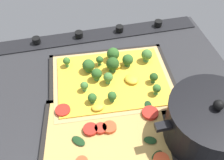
{
  "coord_description": "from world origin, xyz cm",
  "views": [
    {
      "loc": [
        13.61,
        50.05,
        60.21
      ],
      "look_at": [
        1.96,
        0.08,
        5.8
      ],
      "focal_mm": 43.64,
      "sensor_mm": 36.0,
      "label": 1
    }
  ],
  "objects_px": {
    "baking_tray_back": "(107,140)",
    "cooking_pot": "(210,124)",
    "broccoli_pizza": "(112,77)",
    "baking_tray_front": "(112,83)",
    "veggie_pizza_back": "(108,138)"
  },
  "relations": [
    {
      "from": "baking_tray_back",
      "to": "veggie_pizza_back",
      "type": "xyz_separation_m",
      "value": [
        -0.0,
        -0.0,
        0.01
      ]
    },
    {
      "from": "broccoli_pizza",
      "to": "baking_tray_back",
      "type": "distance_m",
      "value": 0.21
    },
    {
      "from": "baking_tray_front",
      "to": "broccoli_pizza",
      "type": "xyz_separation_m",
      "value": [
        -0.0,
        -0.01,
        0.02
      ]
    },
    {
      "from": "broccoli_pizza",
      "to": "cooking_pot",
      "type": "xyz_separation_m",
      "value": [
        -0.18,
        0.24,
        0.04
      ]
    },
    {
      "from": "baking_tray_back",
      "to": "cooking_pot",
      "type": "distance_m",
      "value": 0.25
    },
    {
      "from": "veggie_pizza_back",
      "to": "cooking_pot",
      "type": "height_order",
      "value": "cooking_pot"
    },
    {
      "from": "baking_tray_front",
      "to": "cooking_pot",
      "type": "bearing_deg",
      "value": 128.32
    },
    {
      "from": "baking_tray_back",
      "to": "broccoli_pizza",
      "type": "bearing_deg",
      "value": -107.15
    },
    {
      "from": "baking_tray_front",
      "to": "cooking_pot",
      "type": "relative_size",
      "value": 1.38
    },
    {
      "from": "baking_tray_front",
      "to": "baking_tray_back",
      "type": "relative_size",
      "value": 1.07
    },
    {
      "from": "baking_tray_back",
      "to": "veggie_pizza_back",
      "type": "relative_size",
      "value": 1.08
    },
    {
      "from": "baking_tray_front",
      "to": "broccoli_pizza",
      "type": "relative_size",
      "value": 1.07
    },
    {
      "from": "baking_tray_front",
      "to": "broccoli_pizza",
      "type": "height_order",
      "value": "broccoli_pizza"
    },
    {
      "from": "baking_tray_front",
      "to": "baking_tray_back",
      "type": "xyz_separation_m",
      "value": [
        0.06,
        0.19,
        0.0
      ]
    },
    {
      "from": "broccoli_pizza",
      "to": "veggie_pizza_back",
      "type": "distance_m",
      "value": 0.2
    }
  ]
}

